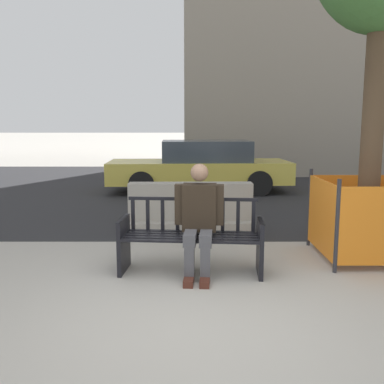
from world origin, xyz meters
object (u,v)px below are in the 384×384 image
Objects in this scene: car_taxi_near at (202,166)px; construction_fence at (368,216)px; jersey_barrier_centre at (191,213)px; seated_person at (200,217)px; street_bench at (192,240)px.

construction_fence is at bearing -70.28° from car_taxi_near.
jersey_barrier_centre is at bearing 151.03° from construction_fence.
seated_person is 1.06× the size of construction_fence.
street_bench is 1.31× the size of seated_person.
street_bench reaches higher than jersey_barrier_centre.
street_bench is at bearing -89.53° from jersey_barrier_centre.
car_taxi_near reaches higher than jersey_barrier_centre.
car_taxi_near reaches higher than construction_fence.
jersey_barrier_centre is at bearing -93.30° from car_taxi_near.
construction_fence is (2.24, 0.63, -0.12)m from seated_person.
seated_person reaches higher than construction_fence.
street_bench is 2.41m from construction_fence.
seated_person is 2.33m from construction_fence.
street_bench is 0.86× the size of jersey_barrier_centre.
jersey_barrier_centre is at bearing 93.17° from seated_person.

